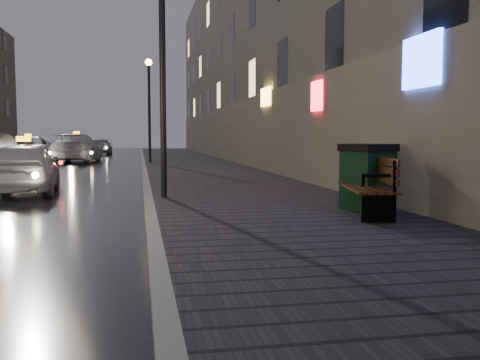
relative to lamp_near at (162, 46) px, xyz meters
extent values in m
plane|color=black|center=(-1.85, -6.00, -3.49)|extent=(120.00, 120.00, 0.00)
cube|color=black|center=(2.05, 15.00, -3.41)|extent=(4.60, 58.00, 0.15)
cube|color=slate|center=(-0.35, 15.00, -3.41)|extent=(0.20, 58.00, 0.15)
cube|color=#605B54|center=(5.25, 19.00, 3.01)|extent=(1.80, 50.00, 13.00)
cylinder|color=black|center=(0.00, 0.00, -0.84)|extent=(0.14, 0.14, 5.00)
cylinder|color=black|center=(0.00, 16.00, -0.84)|extent=(0.14, 0.14, 5.00)
sphere|color=#FFD88C|center=(0.00, 16.00, 1.76)|extent=(0.36, 0.36, 0.36)
cube|color=black|center=(3.19, -4.20, -3.12)|extent=(0.55, 0.17, 0.44)
cube|color=black|center=(3.43, -4.24, -2.73)|extent=(0.08, 0.08, 0.77)
cube|color=black|center=(3.14, -4.19, -2.59)|extent=(0.46, 0.15, 0.05)
cube|color=black|center=(3.52, -2.58, -3.12)|extent=(0.55, 0.17, 0.44)
cube|color=black|center=(3.75, -2.63, -2.73)|extent=(0.08, 0.08, 0.77)
cube|color=black|center=(3.46, -2.57, -2.59)|extent=(0.46, 0.15, 0.05)
cube|color=#471F0F|center=(3.35, -3.39, -2.87)|extent=(1.06, 2.07, 0.04)
cube|color=#471F0F|center=(3.61, -3.44, -2.55)|extent=(0.43, 1.94, 0.44)
cube|color=black|center=(3.64, -2.77, -2.80)|extent=(0.96, 0.96, 1.08)
cube|color=black|center=(3.64, -2.77, -2.19)|extent=(1.03, 1.03, 0.14)
imported|color=#B9B8BF|center=(-3.52, 2.82, -2.81)|extent=(1.93, 4.13, 1.37)
imported|color=silver|center=(-4.09, 20.00, -2.68)|extent=(2.76, 5.77, 1.62)
imported|color=silver|center=(-6.89, 20.83, -2.75)|extent=(2.66, 5.42, 1.48)
imported|color=#93939A|center=(-3.53, 31.29, -2.82)|extent=(1.71, 3.99, 1.34)
camera|label=1|loc=(-0.53, -12.06, -1.96)|focal=40.00mm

